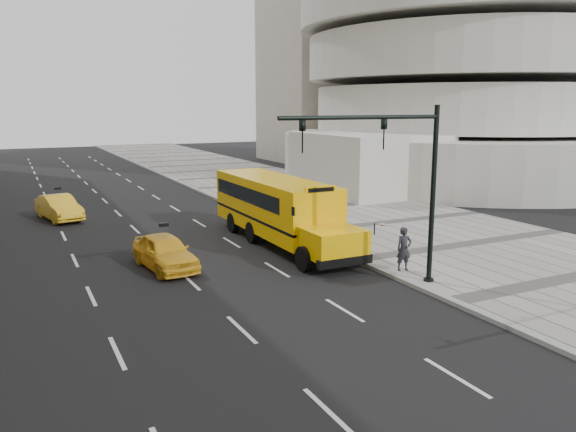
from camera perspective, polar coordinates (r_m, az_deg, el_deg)
name	(u,v)px	position (r m, az deg, el deg)	size (l,w,h in m)	color
ground	(180,248)	(25.96, -10.93, -3.25)	(140.00, 140.00, 0.00)	black
sidewalk_museum	(394,223)	(31.23, 10.75, -0.67)	(12.00, 140.00, 0.15)	gray
curb_museum	(297,234)	(28.08, 0.93, -1.80)	(0.30, 140.00, 0.15)	gray
guggenheim	(429,26)	(56.37, 14.18, 18.17)	(33.20, 42.20, 35.00)	silver
school_bus	(276,205)	(26.41, -1.18, 1.11)	(2.96, 11.56, 3.19)	#FFBB03
taxi_near	(165,252)	(22.76, -12.40, -3.56)	(1.63, 4.06, 1.38)	yellow
taxi_far	(59,208)	(34.28, -22.23, 0.80)	(1.48, 4.24, 1.40)	yellow
pedestrian	(404,249)	(21.87, 11.70, -3.30)	(0.62, 0.41, 1.69)	#25252B
traffic_signal	(401,174)	(19.31, 11.44, 4.16)	(6.18, 0.36, 6.40)	black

